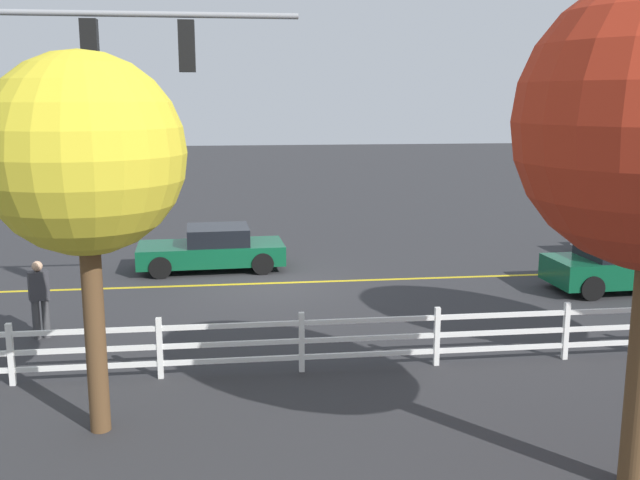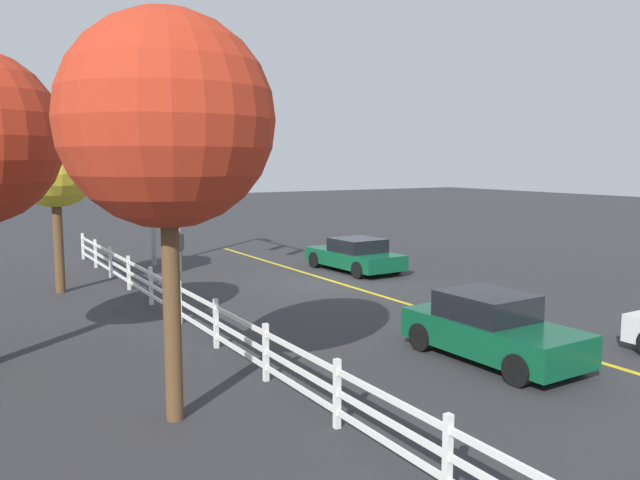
# 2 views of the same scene
# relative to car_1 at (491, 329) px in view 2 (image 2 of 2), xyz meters

# --- Properties ---
(ground_plane) EXTENTS (120.00, 120.00, 0.00)m
(ground_plane) POSITION_rel_car_1_xyz_m (9.50, -1.90, -0.69)
(ground_plane) COLOR #2D2D30
(lane_center_stripe) EXTENTS (28.00, 0.16, 0.01)m
(lane_center_stripe) POSITION_rel_car_1_xyz_m (5.50, -1.90, -0.69)
(lane_center_stripe) COLOR gold
(lane_center_stripe) RESTS_ON ground_plane
(signal_assembly) EXTENTS (7.45, 0.38, 7.08)m
(signal_assembly) POSITION_rel_car_1_xyz_m (14.15, 2.56, 4.29)
(signal_assembly) COLOR gray
(signal_assembly) RESTS_ON ground_plane
(car_1) EXTENTS (4.09, 1.93, 1.46)m
(car_1) POSITION_rel_car_1_xyz_m (0.00, 0.00, 0.00)
(car_1) COLOR #0C4C2D
(car_1) RESTS_ON ground_plane
(car_2) EXTENTS (4.36, 2.12, 1.30)m
(car_2) POSITION_rel_car_1_xyz_m (10.88, -3.79, -0.07)
(car_2) COLOR #0C4C2D
(car_2) RESTS_ON ground_plane
(pedestrian) EXTENTS (0.47, 0.40, 1.69)m
(pedestrian) POSITION_rel_car_1_xyz_m (14.42, 2.13, 0.24)
(pedestrian) COLOR #3F3F42
(pedestrian) RESTS_ON ground_plane
(white_rail_fence) EXTENTS (26.10, 0.10, 1.15)m
(white_rail_fence) POSITION_rel_car_1_xyz_m (6.50, 4.76, -0.09)
(white_rail_fence) COLOR white
(white_rail_fence) RESTS_ON ground_plane
(tree_0) EXTENTS (2.94, 2.94, 5.73)m
(tree_0) POSITION_rel_car_1_xyz_m (12.44, 6.79, 3.54)
(tree_0) COLOR brown
(tree_0) RESTS_ON ground_plane
(tree_1) EXTENTS (3.45, 3.45, 6.65)m
(tree_1) POSITION_rel_car_1_xyz_m (0.39, 6.89, 4.22)
(tree_1) COLOR brown
(tree_1) RESTS_ON ground_plane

